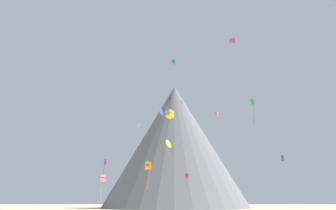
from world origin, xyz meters
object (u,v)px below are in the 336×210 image
kite_rainbow_high (216,114)px  kite_cyan_mid (138,126)px  kite_black_mid (170,102)px  kite_red_low (187,176)px  kite_yellow_mid (169,144)px  kite_orange_low (148,166)px  kite_blue_high (161,112)px  kite_magenta_high (232,41)px  kite_violet_low (105,164)px  kite_green_mid (253,105)px  kite_teal_high (174,62)px  kite_pink_low (102,178)px  kite_gold_mid (170,114)px  kite_indigo_low (283,158)px  rock_massif (178,150)px

kite_rainbow_high → kite_cyan_mid: 23.46m
kite_black_mid → kite_red_low: 24.82m
kite_black_mid → kite_cyan_mid: kite_black_mid is taller
kite_red_low → kite_yellow_mid: (-4.64, 4.96, 9.53)m
kite_orange_low → kite_blue_high: 33.70m
kite_black_mid → kite_magenta_high: size_ratio=3.71×
kite_orange_low → kite_violet_low: (-14.28, 30.58, 3.84)m
kite_black_mid → kite_red_low: (4.22, 20.10, -13.94)m
kite_orange_low → kite_green_mid: bearing=-5.1°
kite_teal_high → kite_rainbow_high: (12.66, 10.55, -12.17)m
kite_orange_low → kite_cyan_mid: 35.39m
kite_black_mid → kite_violet_low: kite_black_mid is taller
kite_green_mid → kite_pink_low: kite_green_mid is taller
kite_blue_high → kite_magenta_high: kite_magenta_high is taller
kite_violet_low → kite_yellow_mid: size_ratio=1.13×
kite_blue_high → kite_pink_low: bearing=1.7°
kite_gold_mid → kite_blue_high: size_ratio=0.84×
kite_rainbow_high → kite_orange_low: bearing=87.1°
kite_indigo_low → kite_pink_low: bearing=125.4°
kite_violet_low → kite_green_mid: 45.65m
kite_red_low → kite_gold_mid: bearing=-51.1°
kite_teal_high → kite_rainbow_high: bearing=144.8°
kite_cyan_mid → kite_red_low: bearing=-53.3°
kite_black_mid → kite_green_mid: kite_black_mid is taller
kite_black_mid → kite_magenta_high: bearing=-44.5°
kite_green_mid → kite_yellow_mid: 34.66m
rock_massif → kite_red_low: 45.72m
kite_red_low → kite_green_mid: 30.36m
kite_rainbow_high → kite_gold_mid: bearing=91.1°
kite_green_mid → rock_massif: bearing=-173.4°
kite_orange_low → kite_pink_low: (-9.13, 5.05, -1.82)m
kite_rainbow_high → kite_gold_mid: size_ratio=1.97×
kite_violet_low → kite_gold_mid: size_ratio=2.55×
kite_orange_low → kite_gold_mid: bearing=20.6°
kite_orange_low → kite_teal_high: (5.04, 22.47, 31.04)m
kite_magenta_high → kite_pink_low: bearing=-177.3°
kite_violet_low → kite_magenta_high: 47.33m
kite_cyan_mid → kite_blue_high: size_ratio=0.48×
kite_green_mid → kite_cyan_mid: bearing=-143.9°
kite_magenta_high → kite_blue_high: bearing=126.6°
kite_black_mid → kite_rainbow_high: kite_rainbow_high is taller
kite_teal_high → kite_violet_low: bearing=-97.7°
kite_teal_high → kite_violet_low: 34.34m
kite_orange_low → kite_teal_high: kite_teal_high is taller
kite_gold_mid → kite_blue_high: (-2.60, 26.09, 8.01)m
kite_orange_low → kite_magenta_high: size_ratio=3.54×
kite_red_low → kite_cyan_mid: bearing=-149.9°
rock_massif → kite_cyan_mid: rock_massif is taller
kite_gold_mid → kite_pink_low: bearing=-148.6°
kite_pink_low → kite_teal_high: bearing=112.2°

